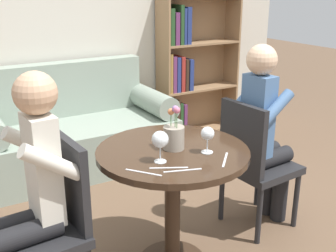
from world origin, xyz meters
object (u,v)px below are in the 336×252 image
Objects in this scene: person_left at (30,196)px; wine_glass_right at (208,135)px; person_right at (264,134)px; flower_vase at (174,136)px; chair_left at (51,220)px; chair_right at (254,160)px; bookshelf_right at (187,68)px; wine_glass_left at (160,140)px; couch at (77,134)px.

person_left is 8.60× the size of wine_glass_right.
wine_glass_right is (-0.63, -0.23, 0.19)m from person_right.
person_right is at bearing 7.22° from flower_vase.
chair_left is 1.36m from chair_right.
bookshelf_right is 1.66× the size of chair_left.
flower_vase reaches higher than wine_glass_left.
person_right reaches higher than chair_right.
couch is 1.74m from flower_vase.
bookshelf_right is 2.86m from person_left.
flower_vase is (0.01, -1.67, 0.51)m from couch.
person_left is 0.99× the size of person_right.
chair_left is at bearing 92.75° from person_left.
flower_vase is (-0.67, -0.09, 0.33)m from chair_right.
chair_left is at bearing -112.56° from couch.
wine_glass_right is at bearing -120.34° from bookshelf_right.
couch is 1.85m from person_left.
person_left is (-2.12, -1.92, -0.07)m from bookshelf_right.
person_right is 5.09× the size of flower_vase.
person_right is 7.61× the size of wine_glass_left.
chair_left is 6.21× the size of wine_glass_right.
couch reaches higher than wine_glass_right.
chair_right is 3.64× the size of flower_vase.
bookshelf_right is (1.35, 0.27, 0.42)m from couch.
chair_right is (-0.67, -1.85, -0.24)m from bookshelf_right.
bookshelf_right is 9.06× the size of wine_glass_left.
couch is at bearing 85.49° from wine_glass_left.
flower_vase is (-1.34, -1.94, 0.09)m from bookshelf_right.
chair_right is at bearing -66.70° from couch.
wine_glass_left is (0.63, -0.13, 0.20)m from person_left.
person_left is 5.05× the size of flower_vase.
bookshelf_right reaches higher than couch.
bookshelf_right is at bearing 59.66° from wine_glass_right.
person_right reaches higher than flower_vase.
couch is 1.78m from person_right.
couch is 1.87m from wine_glass_left.
flower_vase is (0.69, -0.03, 0.33)m from chair_left.
wine_glass_right is (0.28, -0.02, -0.02)m from wine_glass_left.
flower_vase is at bearing 83.61° from chair_left.
chair_left is 0.91m from wine_glass_right.
chair_right is at bearing 92.73° from person_right.
wine_glass_left is at bearing -125.97° from bookshelf_right.
couch is at bearing -168.73° from bookshelf_right.
chair_left is 1.46m from person_right.
couch is at bearing 150.88° from person_left.
bookshelf_right is at bearing -21.57° from person_right.
bookshelf_right reaches higher than chair_left.
flower_vase is (-0.76, -0.10, 0.16)m from person_right.
person_left is at bearing -87.25° from chair_left.
flower_vase reaches higher than wine_glass_right.
person_right is (0.09, 0.01, 0.16)m from chair_right.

